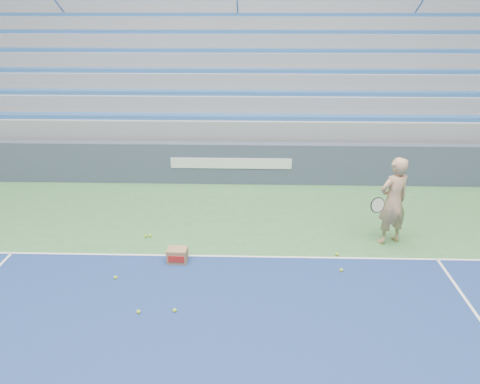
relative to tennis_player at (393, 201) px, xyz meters
name	(u,v)px	position (x,y,z in m)	size (l,w,h in m)	color
sponsor_barrier	(232,163)	(-3.35, 3.29, -0.36)	(30.00, 0.32, 1.10)	#3B455A
bleachers	(238,66)	(-3.36, 9.01, 1.45)	(31.00, 9.15, 7.30)	gray
tennis_player	(393,201)	(0.00, 0.00, 0.00)	(1.00, 0.95, 1.81)	tan
ball_box	(177,255)	(-4.18, -0.92, -0.77)	(0.38, 0.30, 0.28)	olive
tennis_ball_0	(116,278)	(-5.19, -1.55, -0.87)	(0.07, 0.07, 0.07)	#A4CE2A
tennis_ball_1	(175,310)	(-3.99, -2.46, -0.87)	(0.07, 0.07, 0.07)	#A4CE2A
tennis_ball_2	(337,254)	(-1.13, -0.60, -0.87)	(0.07, 0.07, 0.07)	#A4CE2A
tennis_ball_3	(139,312)	(-4.55, -2.52, -0.87)	(0.07, 0.07, 0.07)	#A4CE2A
tennis_ball_4	(146,236)	(-4.99, 0.04, -0.87)	(0.07, 0.07, 0.07)	#A4CE2A
tennis_ball_5	(341,270)	(-1.15, -1.18, -0.87)	(0.07, 0.07, 0.07)	#A4CE2A
tennis_ball_6	(151,236)	(-4.90, 0.06, -0.87)	(0.07, 0.07, 0.07)	#A4CE2A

